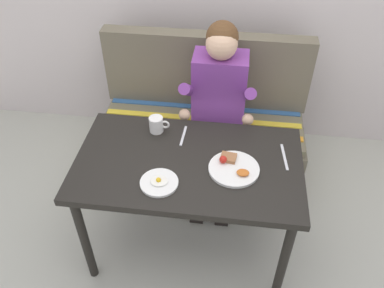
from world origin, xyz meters
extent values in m
plane|color=#B1B2A3|center=(0.00, 0.00, 0.00)|extent=(8.00, 8.00, 0.00)
cube|color=black|center=(0.00, 0.00, 0.71)|extent=(1.20, 0.70, 0.04)
cylinder|color=black|center=(-0.54, -0.29, 0.34)|extent=(0.05, 0.05, 0.69)
cylinder|color=black|center=(0.54, -0.29, 0.34)|extent=(0.05, 0.05, 0.69)
cylinder|color=black|center=(-0.54, 0.29, 0.34)|extent=(0.05, 0.05, 0.69)
cylinder|color=black|center=(0.54, 0.29, 0.34)|extent=(0.05, 0.05, 0.69)
cube|color=#665E4B|center=(0.00, 0.72, 0.20)|extent=(1.44, 0.56, 0.40)
cube|color=#6B654C|center=(0.00, 0.72, 0.43)|extent=(1.40, 0.52, 0.06)
cube|color=#665E4B|center=(0.00, 0.94, 0.73)|extent=(1.44, 0.12, 0.54)
cube|color=orange|center=(0.00, 0.58, 0.46)|extent=(1.38, 0.05, 0.01)
cube|color=yellow|center=(0.00, 0.72, 0.46)|extent=(1.38, 0.05, 0.01)
cube|color=#336099|center=(0.00, 0.86, 0.46)|extent=(1.38, 0.05, 0.01)
cube|color=#79398F|center=(0.11, 0.66, 0.76)|extent=(0.34, 0.22, 0.48)
sphere|color=#DBAD89|center=(0.11, 0.64, 1.09)|extent=(0.19, 0.19, 0.19)
sphere|color=brown|center=(0.11, 0.67, 1.12)|extent=(0.19, 0.19, 0.19)
cylinder|color=#79398F|center=(-0.08, 0.52, 0.83)|extent=(0.07, 0.29, 0.23)
cylinder|color=#79398F|center=(0.30, 0.52, 0.83)|extent=(0.07, 0.29, 0.23)
sphere|color=#DBAD89|center=(-0.08, 0.40, 0.73)|extent=(0.07, 0.07, 0.07)
sphere|color=#DBAD89|center=(0.30, 0.40, 0.73)|extent=(0.07, 0.07, 0.07)
cylinder|color=#232333|center=(0.03, 0.49, 0.52)|extent=(0.09, 0.34, 0.09)
cylinder|color=#232333|center=(0.03, 0.32, 0.26)|extent=(0.08, 0.08, 0.52)
cube|color=black|center=(0.03, 0.26, 0.03)|extent=(0.09, 0.20, 0.05)
cylinder|color=#232333|center=(0.20, 0.49, 0.52)|extent=(0.09, 0.34, 0.09)
cylinder|color=#232333|center=(0.20, 0.32, 0.26)|extent=(0.08, 0.08, 0.52)
cube|color=black|center=(0.20, 0.26, 0.03)|extent=(0.09, 0.20, 0.05)
cylinder|color=white|center=(0.24, -0.04, 0.74)|extent=(0.26, 0.26, 0.02)
cube|color=#9B643E|center=(0.21, 0.03, 0.76)|extent=(0.09, 0.08, 0.02)
sphere|color=red|center=(0.18, 0.00, 0.76)|extent=(0.04, 0.04, 0.04)
ellipsoid|color=#CC6623|center=(0.29, -0.07, 0.76)|extent=(0.06, 0.05, 0.02)
cylinder|color=white|center=(-0.12, -0.18, 0.74)|extent=(0.19, 0.19, 0.01)
ellipsoid|color=white|center=(-0.12, -0.18, 0.75)|extent=(0.09, 0.08, 0.01)
sphere|color=yellow|center=(-0.12, -0.18, 0.76)|extent=(0.03, 0.03, 0.03)
cylinder|color=white|center=(-0.22, 0.23, 0.78)|extent=(0.08, 0.08, 0.09)
cylinder|color=brown|center=(-0.22, 0.23, 0.82)|extent=(0.07, 0.07, 0.01)
torus|color=white|center=(-0.16, 0.23, 0.78)|extent=(0.05, 0.01, 0.05)
cube|color=silver|center=(-0.06, 0.20, 0.73)|extent=(0.02, 0.17, 0.00)
cube|color=silver|center=(0.50, 0.10, 0.73)|extent=(0.04, 0.20, 0.00)
camera|label=1|loc=(0.21, -1.50, 2.17)|focal=37.06mm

